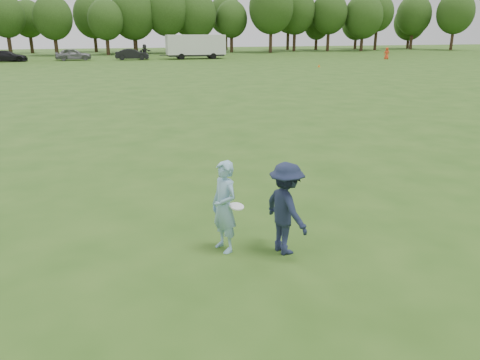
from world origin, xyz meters
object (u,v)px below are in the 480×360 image
Objects in this scene: player_far_d at (145,52)px; cargo_trailer at (196,46)px; player_far_c at (387,53)px; thrower at (224,207)px; defender at (286,209)px; field_cone at (319,66)px; car_d at (7,56)px; car_f at (132,54)px; car_e at (73,54)px.

cargo_trailer is (6.86, -1.04, 0.77)m from player_far_d.
player_far_d is at bearing 4.92° from player_far_c.
player_far_c is (35.53, 49.81, -0.09)m from thrower.
defender is (1.07, -0.40, -0.00)m from thrower.
cargo_trailer reaches higher than field_cone.
car_f is at bearing -91.82° from car_d.
thrower is at bearing -122.26° from player_far_d.
car_e is 0.50× the size of cargo_trailer.
thrower is 0.19× the size of cargo_trailer.
defender is 0.38× the size of car_e.
car_d reaches higher than field_cone.
cargo_trailer is (-10.11, 18.12, 1.63)m from field_cone.
player_far_c is 42.01m from car_e.
car_d is at bearing 151.17° from field_cone.
car_d is at bearing 10.95° from player_far_c.
car_d is 1.05× the size of car_e.
player_far_c is 26.15m from cargo_trailer.
player_far_c reaches higher than car_e.
thrower is at bearing -177.81° from car_e.
car_d is (-48.84, 9.02, -0.09)m from player_far_c.
car_e is 16.22m from cargo_trailer.
cargo_trailer reaches higher than defender.
cargo_trailer reaches higher than thrower.
field_cone is (19.80, 40.42, -0.72)m from defender.
player_far_d is (3.90, 59.18, 0.13)m from thrower.
car_d is at bearing 172.59° from thrower.
player_far_d is 6.98m from cargo_trailer.
player_far_c is at bearing 33.73° from field_cone.
car_d is 1.09× the size of car_f.
player_far_c is at bearing -97.84° from car_f.
thrower is 0.37× the size of car_d.
player_far_c is at bearing 124.34° from thrower.
car_e is at bearing -7.31° from defender.
car_f is 26.09m from field_cone.
field_cone is at bearing -127.86° from car_f.
player_far_d reaches higher than field_cone.
player_far_c is at bearing -47.96° from defender.
car_d is (-14.38, 59.23, -0.18)m from defender.
field_cone is (18.74, -18.14, -0.57)m from car_f.
thrower is at bearing -117.54° from field_cone.
thrower is 59.54m from car_e.
player_far_d is 17.21m from car_d.
player_far_d is at bearing 131.53° from field_cone.
thrower is at bearing 56.09° from defender.
car_d is at bearing 152.67° from player_far_d.
car_e is at bearing 175.92° from cargo_trailer.
defender reaches higher than car_e.
car_f is (15.43, -0.67, 0.03)m from car_d.
player_far_d reaches higher than car_e.
player_far_d reaches higher than defender.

